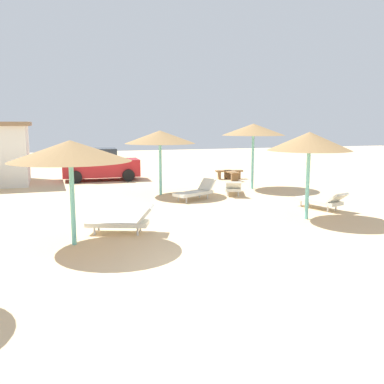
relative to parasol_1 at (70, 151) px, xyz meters
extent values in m
plane|color=#DBBA8C|center=(3.13, -3.09, -2.36)|extent=(80.00, 80.00, 0.00)
cylinder|color=#6BC6BC|center=(0.00, 0.00, -1.26)|extent=(0.12, 0.12, 2.21)
cone|color=olive|center=(0.00, 0.00, 0.01)|extent=(3.00, 3.00, 0.52)
cylinder|color=#6BC6BC|center=(7.24, 0.63, -1.22)|extent=(0.12, 0.12, 2.30)
cone|color=olive|center=(7.24, 0.63, 0.12)|extent=(2.62, 2.62, 0.58)
cylinder|color=#6BC6BC|center=(4.02, 6.75, -1.22)|extent=(0.12, 0.12, 2.29)
cone|color=olive|center=(4.02, 6.75, 0.10)|extent=(3.00, 3.00, 0.55)
cylinder|color=#6BC6BC|center=(8.52, 7.02, -1.07)|extent=(0.12, 0.12, 2.59)
cone|color=olive|center=(8.52, 7.02, 0.39)|extent=(2.91, 2.91, 0.53)
cube|color=silver|center=(1.22, 0.78, -2.08)|extent=(1.82, 1.22, 0.12)
cube|color=silver|center=(1.97, 0.49, -1.81)|extent=(0.62, 0.75, 0.47)
cylinder|color=silver|center=(1.86, 0.77, -2.25)|extent=(0.06, 0.06, 0.22)
cylinder|color=silver|center=(1.70, 0.36, -2.25)|extent=(0.06, 0.06, 0.22)
cylinder|color=silver|center=(0.75, 1.21, -2.25)|extent=(0.06, 0.06, 0.22)
cylinder|color=silver|center=(0.59, 0.80, -2.25)|extent=(0.06, 0.06, 0.22)
cube|color=silver|center=(8.62, 1.98, -2.08)|extent=(1.08, 1.81, 0.12)
cube|color=silver|center=(8.84, 1.21, -1.86)|extent=(0.75, 0.65, 0.39)
cylinder|color=silver|center=(9.00, 1.46, -2.25)|extent=(0.06, 0.06, 0.22)
cylinder|color=silver|center=(8.58, 1.34, -2.25)|extent=(0.06, 0.06, 0.22)
cylinder|color=silver|center=(8.67, 2.62, -2.25)|extent=(0.06, 0.06, 0.22)
cylinder|color=silver|center=(8.25, 2.50, -2.25)|extent=(0.06, 0.06, 0.22)
cube|color=silver|center=(4.91, 5.03, -2.08)|extent=(1.81, 1.33, 0.12)
cube|color=silver|center=(5.63, 5.38, -1.81)|extent=(0.65, 0.75, 0.48)
cylinder|color=silver|center=(5.35, 5.49, -2.25)|extent=(0.06, 0.06, 0.22)
cylinder|color=silver|center=(5.55, 5.10, -2.25)|extent=(0.06, 0.06, 0.22)
cylinder|color=silver|center=(4.28, 4.96, -2.25)|extent=(0.06, 0.06, 0.22)
cylinder|color=silver|center=(4.47, 4.56, -2.25)|extent=(0.06, 0.06, 0.22)
cube|color=silver|center=(7.03, 5.94, -2.08)|extent=(1.22, 1.82, 0.12)
cube|color=silver|center=(6.73, 5.19, -1.87)|extent=(0.78, 0.70, 0.38)
cylinder|color=silver|center=(7.01, 5.30, -2.25)|extent=(0.06, 0.06, 0.22)
cylinder|color=silver|center=(6.60, 5.46, -2.25)|extent=(0.06, 0.06, 0.22)
cylinder|color=silver|center=(7.46, 6.41, -2.25)|extent=(0.06, 0.06, 0.22)
cylinder|color=silver|center=(7.05, 6.58, -2.25)|extent=(0.06, 0.06, 0.22)
cube|color=brown|center=(8.91, 10.62, -1.91)|extent=(1.55, 0.66, 0.08)
cube|color=brown|center=(8.37, 10.72, -2.16)|extent=(0.18, 0.38, 0.41)
cube|color=brown|center=(9.45, 10.52, -2.16)|extent=(0.18, 0.38, 0.41)
cube|color=brown|center=(8.82, 10.16, -1.91)|extent=(0.49, 1.52, 0.08)
cube|color=brown|center=(8.79, 9.62, -2.16)|extent=(0.37, 0.14, 0.41)
cube|color=brown|center=(8.86, 10.71, -2.16)|extent=(0.37, 0.14, 0.41)
cube|color=#B21E23|center=(2.19, 12.39, -1.69)|extent=(4.09, 1.92, 0.90)
cube|color=#262D38|center=(1.99, 12.40, -0.94)|extent=(2.08, 1.67, 0.60)
cylinder|color=black|center=(3.58, 13.19, -2.04)|extent=(0.65, 0.25, 0.64)
cylinder|color=black|center=(3.49, 11.44, -2.04)|extent=(0.65, 0.25, 0.64)
cylinder|color=black|center=(0.89, 13.34, -2.04)|extent=(0.65, 0.25, 0.64)
cylinder|color=black|center=(0.79, 11.58, -2.04)|extent=(0.65, 0.25, 0.64)
camera|label=1|loc=(-0.55, -10.93, 0.68)|focal=40.13mm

